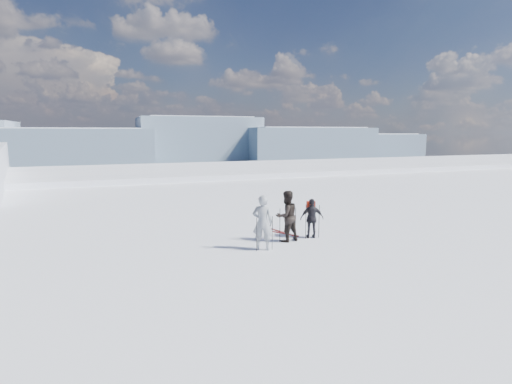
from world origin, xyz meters
The scene contains 8 objects.
lake_basin centered at (0.00, 30.00, -6.50)m, with size 820.00×820.00×71.62m.
far_mountain_range centered at (29.60, 454.78, -7.19)m, with size 770.00×110.00×53.00m.
skier_grey centered at (-2.70, 1.64, 0.99)m, with size 0.72×0.48×1.98m, color gray.
skier_dark centered at (-1.42, 2.36, 0.99)m, with size 0.96×0.75×1.97m, color black.
skier_pack centered at (-0.27, 2.45, 0.79)m, with size 0.93×0.39×1.58m, color black.
backpack centered at (-0.19, 2.69, 1.81)m, with size 0.34×0.19×0.45m, color red.
ski_poles centered at (-1.41, 2.09, 0.65)m, with size 3.00×0.93×1.37m.
skis_loose centered at (-1.04, 3.54, 0.01)m, with size 1.00×1.66×0.03m.
Camera 1 is at (-7.84, -11.25, 4.16)m, focal length 28.00 mm.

